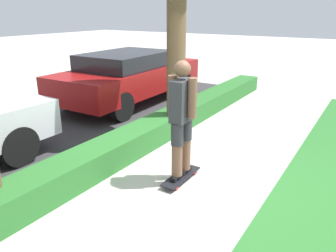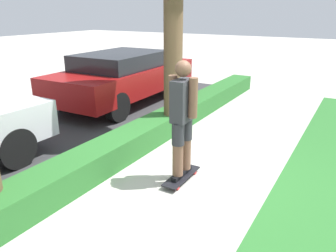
% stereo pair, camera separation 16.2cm
% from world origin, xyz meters
% --- Properties ---
extents(ground_plane, '(60.00, 60.00, 0.00)m').
position_xyz_m(ground_plane, '(0.00, 0.00, 0.00)').
color(ground_plane, '#BCB7AD').
extents(street_asphalt, '(13.04, 5.00, 0.01)m').
position_xyz_m(street_asphalt, '(0.00, 4.20, 0.00)').
color(street_asphalt, '#38383A').
rests_on(street_asphalt, ground_plane).
extents(hedge_row, '(13.04, 0.60, 0.44)m').
position_xyz_m(hedge_row, '(0.00, 1.60, 0.22)').
color(hedge_row, '#2D702D').
rests_on(hedge_row, ground_plane).
extents(skateboard, '(0.84, 0.24, 0.08)m').
position_xyz_m(skateboard, '(-0.19, 0.29, 0.07)').
color(skateboard, black).
rests_on(skateboard, ground_plane).
extents(skater_person, '(0.51, 0.46, 1.78)m').
position_xyz_m(skater_person, '(-0.19, 0.29, 1.03)').
color(skater_person, black).
rests_on(skater_person, skateboard).
extents(parked_car_middle, '(4.74, 2.05, 1.43)m').
position_xyz_m(parked_car_middle, '(2.99, 3.85, 0.78)').
color(parked_car_middle, maroon).
rests_on(parked_car_middle, ground_plane).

